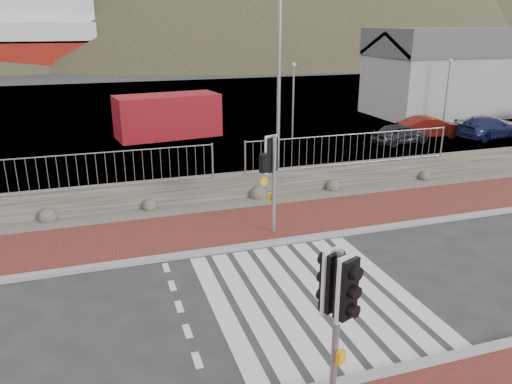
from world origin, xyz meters
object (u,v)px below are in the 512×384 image
object	(u,v)px
streetlight	(283,71)
shipping_container	(168,116)
traffic_signal_near	(338,298)
car_b	(430,127)
car_d	(488,124)
car_c	(488,128)
traffic_signal_far	(273,164)
car_a	(400,134)

from	to	relation	value
streetlight	shipping_container	bearing A→B (deg)	115.91
traffic_signal_near	car_b	xyz separation A→B (m)	(14.56, 17.19, -1.50)
streetlight	car_b	size ratio (longest dim) A/B	2.19
streetlight	car_d	bearing A→B (deg)	31.08
traffic_signal_near	car_b	world-z (taller)	traffic_signal_near
streetlight	car_d	distance (m)	16.37
traffic_signal_near	car_c	world-z (taller)	traffic_signal_near
streetlight	traffic_signal_far	bearing A→B (deg)	-103.04
car_b	streetlight	bearing A→B (deg)	123.68
traffic_signal_near	car_a	distance (m)	20.46
shipping_container	traffic_signal_far	bearing A→B (deg)	-94.53
shipping_container	car_c	xyz separation A→B (m)	(16.92, -5.88, -0.59)
traffic_signal_far	shipping_container	distance (m)	14.86
car_c	car_a	bearing A→B (deg)	75.03
car_a	car_d	size ratio (longest dim) A/B	0.82
car_c	car_d	world-z (taller)	car_c
shipping_container	car_d	world-z (taller)	shipping_container
traffic_signal_far	streetlight	size ratio (longest dim) A/B	0.39
car_c	car_b	bearing A→B (deg)	58.30
car_b	traffic_signal_far	bearing A→B (deg)	134.16
car_b	car_c	world-z (taller)	car_b
traffic_signal_near	car_d	distance (m)	25.10
car_c	shipping_container	bearing A→B (deg)	59.35
traffic_signal_near	car_a	world-z (taller)	traffic_signal_near
car_a	car_c	distance (m)	5.47
car_a	car_b	size ratio (longest dim) A/B	0.88
car_b	shipping_container	bearing A→B (deg)	77.62
shipping_container	car_c	bearing A→B (deg)	-27.16
traffic_signal_far	car_d	world-z (taller)	traffic_signal_far
streetlight	car_d	size ratio (longest dim) A/B	2.02
shipping_container	car_a	bearing A→B (deg)	-33.83
traffic_signal_near	car_a	xyz separation A→B (m)	(12.11, 16.41, -1.55)
traffic_signal_far	streetlight	world-z (taller)	streetlight
traffic_signal_near	car_a	bearing A→B (deg)	31.01
streetlight	shipping_container	xyz separation A→B (m)	(-2.82, 10.46, -3.24)
traffic_signal_far	car_b	xyz separation A→B (m)	(13.02, 10.02, -1.62)
traffic_signal_near	car_c	xyz separation A→B (m)	(17.57, 16.08, -1.51)
streetlight	car_c	world-z (taller)	streetlight
car_d	shipping_container	bearing A→B (deg)	70.41
traffic_signal_far	streetlight	xyz separation A→B (m)	(1.92, 4.34, 2.21)
car_d	streetlight	bearing A→B (deg)	106.27
streetlight	shipping_container	world-z (taller)	streetlight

